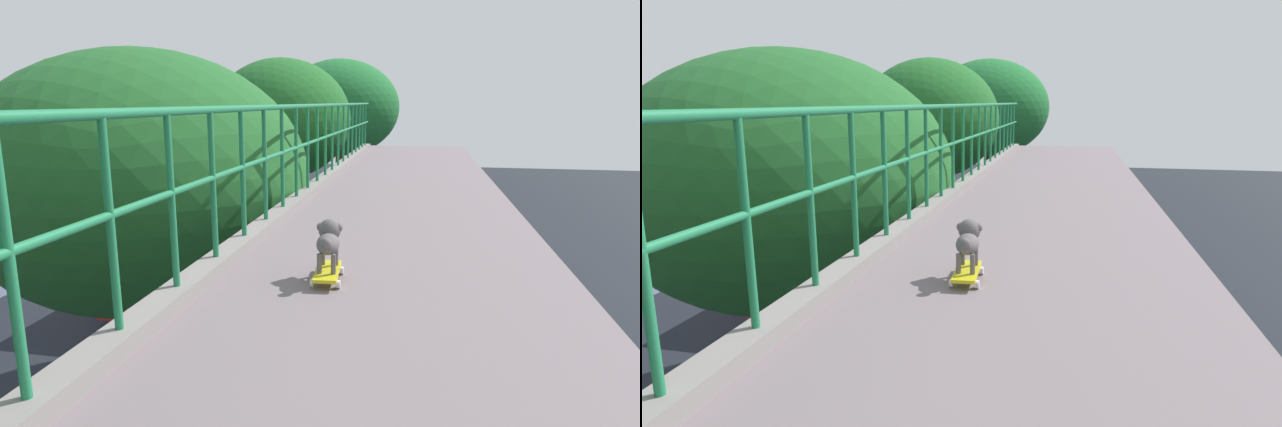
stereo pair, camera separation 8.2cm
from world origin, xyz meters
TOP-DOWN VIEW (x-y plane):
  - car_black_fifth at (-4.31, 8.92)m, footprint 1.76×4.41m
  - city_bus at (-7.72, 18.85)m, footprint 2.70×11.23m
  - roadside_tree_mid at (-2.82, 6.10)m, footprint 5.02×5.02m
  - roadside_tree_far at (-2.71, 13.73)m, footprint 3.97×3.97m
  - roadside_tree_farthest at (-2.83, 25.27)m, footprint 5.94×5.94m
  - toy_skateboard at (0.64, 2.57)m, footprint 0.24×0.48m
  - small_dog at (0.64, 2.63)m, footprint 0.20×0.41m

SIDE VIEW (x-z plane):
  - car_black_fifth at x=-4.31m, z-range -0.05..1.30m
  - city_bus at x=-7.72m, z-range 0.22..3.30m
  - toy_skateboard at x=0.64m, z-range 6.05..6.14m
  - roadside_tree_mid at x=-2.82m, z-range 2.06..10.14m
  - small_dog at x=0.64m, z-range 6.16..6.50m
  - roadside_tree_far at x=-2.71m, z-range 2.46..10.98m
  - roadside_tree_farthest at x=-2.83m, z-range 2.28..11.66m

